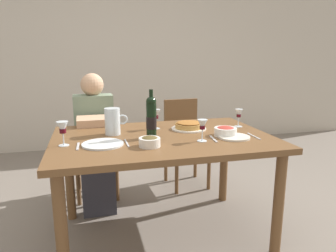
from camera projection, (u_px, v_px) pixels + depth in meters
ground_plane at (163, 234)px, 2.32m from camera, size 8.00×8.00×0.00m
back_wall at (121, 49)px, 4.40m from camera, size 8.00×0.10×2.80m
dining_table at (163, 149)px, 2.17m from camera, size 1.50×1.00×0.76m
wine_bottle at (151, 117)px, 2.07m from camera, size 0.07×0.07×0.33m
water_pitcher at (113, 123)px, 2.18m from camera, size 0.16×0.11×0.19m
baked_tart at (189, 126)px, 2.35m from camera, size 0.26×0.26×0.06m
salad_bowl at (225, 131)px, 2.16m from camera, size 0.16×0.16×0.07m
olive_bowl at (150, 141)px, 1.90m from camera, size 0.13×0.13×0.07m
wine_glass_left_diner at (156, 115)px, 2.35m from camera, size 0.07×0.07×0.15m
wine_glass_right_diner at (202, 126)px, 2.00m from camera, size 0.07×0.07×0.14m
wine_glass_centre at (63, 129)px, 1.90m from camera, size 0.07×0.07×0.15m
wine_glass_spare at (239, 114)px, 2.42m from camera, size 0.06×0.06×0.14m
dinner_plate_left_setting at (103, 144)px, 1.94m from camera, size 0.26×0.26×0.01m
dinner_plate_right_setting at (234, 137)px, 2.11m from camera, size 0.22×0.22×0.01m
fork_left_setting at (78, 146)px, 1.90m from camera, size 0.02×0.16×0.00m
knife_left_setting at (127, 143)px, 1.98m from camera, size 0.01×0.18×0.00m
knife_right_setting at (254, 136)px, 2.15m from camera, size 0.01×0.18×0.00m
spoon_right_setting at (213, 139)px, 2.07m from camera, size 0.03×0.16×0.00m
chair_left at (95, 143)px, 2.95m from camera, size 0.41×0.41×0.87m
diner_left at (95, 137)px, 2.70m from camera, size 0.34×0.51×1.16m
chair_right at (184, 137)px, 3.18m from camera, size 0.43×0.43×0.87m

